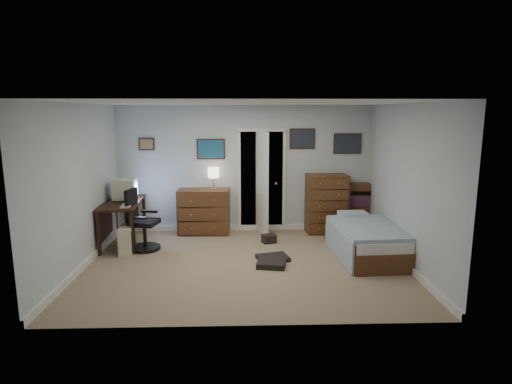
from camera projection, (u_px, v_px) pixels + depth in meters
floor at (245, 264)px, 6.78m from camera, size 5.00×4.00×0.02m
computer_desk at (117, 211)px, 7.69m from camera, size 0.71×1.40×0.78m
crt_monitor at (125, 189)px, 7.78m from camera, size 0.43×0.40×0.38m
keyboard at (127, 205)px, 7.33m from camera, size 0.18×0.43×0.03m
pc_tower at (127, 240)px, 7.24m from camera, size 0.24×0.45×0.47m
office_chair at (141, 226)px, 7.41m from camera, size 0.61×0.61×1.07m
media_stack at (130, 208)px, 8.66m from camera, size 0.18×0.18×0.88m
low_dresser at (204, 211)px, 8.41m from camera, size 1.01×0.54×0.88m
table_lamp at (213, 173)px, 8.28m from camera, size 0.23×0.23×0.43m
doorway at (261, 179)px, 8.83m from camera, size 0.96×1.12×2.05m
tall_dresser at (327, 204)px, 8.44m from camera, size 0.81×0.50×1.16m
headboard_bookcase at (368, 206)px, 8.58m from camera, size 1.09×0.33×0.97m
bed at (364, 240)px, 7.09m from camera, size 1.07×1.86×0.59m
wall_posters at (273, 144)px, 8.41m from camera, size 4.38×0.04×0.60m
floor_clutter at (271, 255)px, 7.02m from camera, size 0.58×1.58×0.15m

